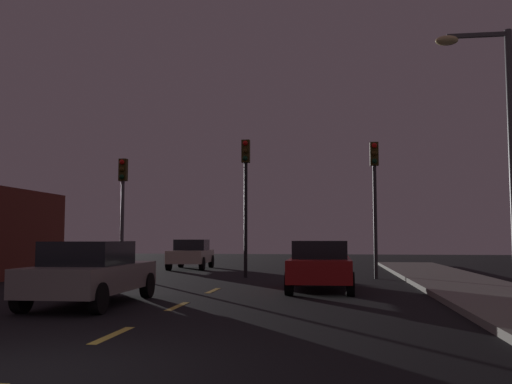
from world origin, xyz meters
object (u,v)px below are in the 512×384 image
object	(u,v)px
car_adjacent_lane	(91,272)
car_stopped_ahead	(320,265)
street_lamp_right	(499,135)
traffic_signal_center	(246,181)
traffic_signal_right	(375,183)
traffic_signal_left	(123,193)
car_oncoming_far	(191,254)

from	to	relation	value
car_adjacent_lane	car_stopped_ahead	bearing A→B (deg)	39.89
car_stopped_ahead	car_adjacent_lane	distance (m)	6.73
car_adjacent_lane	street_lamp_right	bearing A→B (deg)	10.31
traffic_signal_center	street_lamp_right	distance (m)	10.59
traffic_signal_center	traffic_signal_right	bearing A→B (deg)	-0.00
traffic_signal_left	traffic_signal_center	world-z (taller)	traffic_signal_center
car_oncoming_far	street_lamp_right	xyz separation A→B (m)	(10.98, -13.19, 3.29)
traffic_signal_right	car_oncoming_far	xyz separation A→B (m)	(-8.55, 5.62, -2.88)
traffic_signal_center	traffic_signal_right	xyz separation A→B (m)	(4.97, -0.00, -0.13)
traffic_signal_left	traffic_signal_center	bearing A→B (deg)	0.02
car_oncoming_far	street_lamp_right	distance (m)	17.47
traffic_signal_left	street_lamp_right	distance (m)	14.57
traffic_signal_left	traffic_signal_right	world-z (taller)	traffic_signal_right
traffic_signal_center	car_adjacent_lane	distance (m)	10.02
traffic_signal_center	traffic_signal_right	distance (m)	4.97
car_oncoming_far	street_lamp_right	size ratio (longest dim) A/B	0.59
car_stopped_ahead	street_lamp_right	bearing A→B (deg)	-30.34
car_stopped_ahead	car_oncoming_far	distance (m)	12.48
car_stopped_ahead	car_adjacent_lane	size ratio (longest dim) A/B	1.02
car_adjacent_lane	traffic_signal_right	bearing A→B (deg)	52.52
traffic_signal_left	traffic_signal_right	bearing A→B (deg)	0.01
street_lamp_right	traffic_signal_right	bearing A→B (deg)	107.81
car_stopped_ahead	street_lamp_right	size ratio (longest dim) A/B	0.66
car_oncoming_far	traffic_signal_left	bearing A→B (deg)	-104.41
car_oncoming_far	traffic_signal_center	bearing A→B (deg)	-57.45
traffic_signal_center	car_stopped_ahead	size ratio (longest dim) A/B	1.23
street_lamp_right	car_oncoming_far	bearing A→B (deg)	129.80
car_adjacent_lane	street_lamp_right	world-z (taller)	street_lamp_right
traffic_signal_center	traffic_signal_right	world-z (taller)	traffic_signal_center
traffic_signal_right	car_oncoming_far	bearing A→B (deg)	146.71
traffic_signal_center	car_stopped_ahead	xyz separation A→B (m)	(3.00, -4.99, -3.00)
car_adjacent_lane	street_lamp_right	xyz separation A→B (m)	(9.57, 1.74, 3.29)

